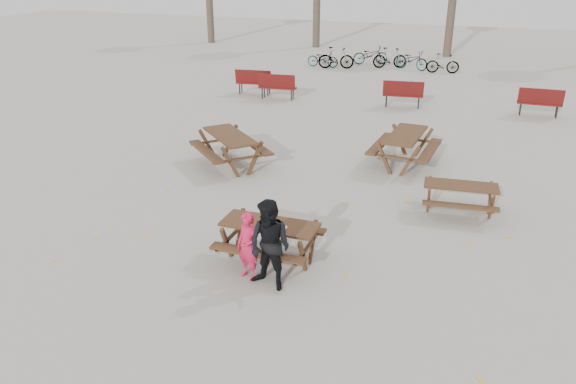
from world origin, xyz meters
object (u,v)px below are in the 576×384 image
(food_tray, at_px, (282,227))
(child, at_px, (248,246))
(soda_bottle, at_px, (271,224))
(picnic_table_north, at_px, (230,150))
(adult, at_px, (270,246))
(picnic_table_east, at_px, (459,199))
(picnic_table_far, at_px, (404,149))
(main_picnic_table, at_px, (270,232))

(food_tray, xyz_separation_m, child, (-0.41, -0.61, -0.15))
(soda_bottle, bearing_deg, picnic_table_north, 123.25)
(adult, height_order, picnic_table_east, adult)
(picnic_table_north, bearing_deg, picnic_table_far, 63.76)
(picnic_table_east, bearing_deg, food_tray, -135.18)
(adult, distance_m, picnic_table_far, 7.10)
(food_tray, height_order, adult, adult)
(picnic_table_north, bearing_deg, main_picnic_table, -13.88)
(main_picnic_table, height_order, adult, adult)
(main_picnic_table, bearing_deg, child, -99.81)
(picnic_table_east, bearing_deg, soda_bottle, -136.78)
(soda_bottle, relative_size, picnic_table_north, 0.08)
(main_picnic_table, relative_size, soda_bottle, 10.59)
(food_tray, xyz_separation_m, picnic_table_far, (1.25, 6.24, -0.35))
(soda_bottle, height_order, picnic_table_far, soda_bottle)
(soda_bottle, distance_m, picnic_table_north, 5.48)
(adult, relative_size, picnic_table_far, 0.79)
(child, relative_size, picnic_table_east, 0.80)
(child, relative_size, picnic_table_far, 0.62)
(main_picnic_table, bearing_deg, picnic_table_north, 123.29)
(soda_bottle, bearing_deg, adult, -70.41)
(main_picnic_table, distance_m, soda_bottle, 0.31)
(picnic_table_far, bearing_deg, food_tray, 172.86)
(soda_bottle, xyz_separation_m, picnic_table_far, (1.44, 6.26, -0.41))
(adult, relative_size, picnic_table_east, 1.02)
(food_tray, height_order, soda_bottle, soda_bottle)
(main_picnic_table, xyz_separation_m, picnic_table_east, (3.20, 3.38, -0.24))
(picnic_table_far, bearing_deg, picnic_table_north, 115.14)
(adult, bearing_deg, child, 177.21)
(picnic_table_east, bearing_deg, adult, -129.22)
(main_picnic_table, distance_m, food_tray, 0.37)
(food_tray, distance_m, adult, 0.75)
(main_picnic_table, relative_size, adult, 1.10)
(picnic_table_east, relative_size, picnic_table_north, 0.77)
(soda_bottle, distance_m, picnic_table_far, 6.44)
(child, bearing_deg, food_tray, 79.65)
(picnic_table_far, bearing_deg, picnic_table_east, -144.47)
(soda_bottle, height_order, picnic_table_north, soda_bottle)
(child, height_order, picnic_table_east, child)
(main_picnic_table, bearing_deg, picnic_table_far, 75.91)
(main_picnic_table, height_order, picnic_table_east, main_picnic_table)
(food_tray, distance_m, child, 0.75)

